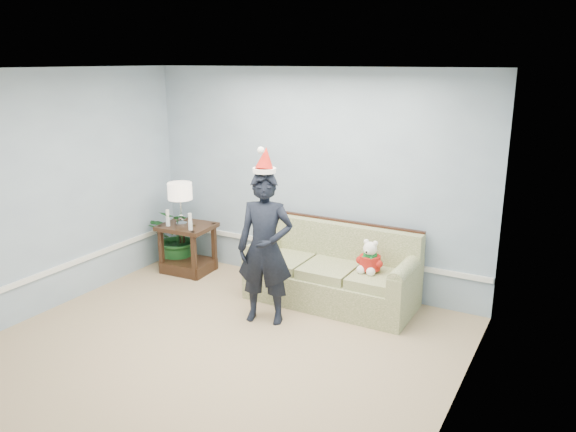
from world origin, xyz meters
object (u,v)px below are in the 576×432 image
(sofa, at_px, (333,275))
(side_table, at_px, (188,253))
(table_lamp, at_px, (180,193))
(man, at_px, (265,248))
(houseplant, at_px, (179,237))
(teddy_bear, at_px, (370,261))

(sofa, xyz_separation_m, side_table, (-2.11, -0.06, -0.07))
(side_table, distance_m, table_lamp, 0.84)
(sofa, bearing_deg, man, -117.24)
(sofa, distance_m, side_table, 2.12)
(houseplant, bearing_deg, teddy_bear, -2.63)
(houseplant, bearing_deg, sofa, -1.18)
(table_lamp, xyz_separation_m, teddy_bear, (2.65, 0.02, -0.48))
(table_lamp, relative_size, houseplant, 0.68)
(table_lamp, relative_size, man, 0.34)
(houseplant, height_order, man, man)
(sofa, relative_size, table_lamp, 3.43)
(sofa, relative_size, man, 1.17)
(table_lamp, height_order, houseplant, table_lamp)
(sofa, bearing_deg, side_table, -178.11)
(side_table, xyz_separation_m, houseplant, (-0.23, 0.11, 0.16))
(side_table, bearing_deg, houseplant, 154.40)
(man, bearing_deg, teddy_bear, 23.43)
(sofa, relative_size, houseplant, 2.33)
(side_table, xyz_separation_m, table_lamp, (-0.06, -0.03, 0.84))
(houseplant, height_order, teddy_bear, teddy_bear)
(houseplant, bearing_deg, side_table, -25.60)
(man, xyz_separation_m, teddy_bear, (0.91, 0.75, -0.22))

